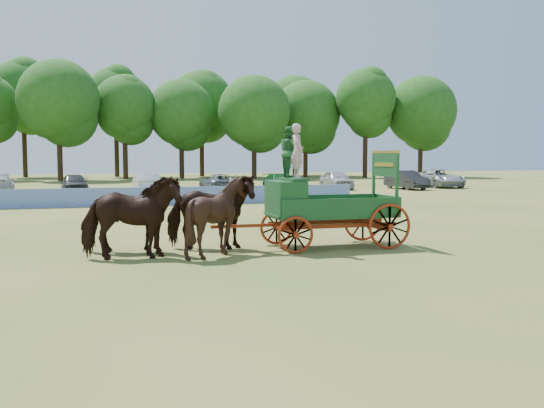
% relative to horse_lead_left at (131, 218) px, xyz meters
% --- Properties ---
extents(ground, '(160.00, 160.00, 0.00)m').
position_rel_horse_lead_left_xyz_m(ground, '(2.29, -0.11, -1.14)').
color(ground, olive).
rests_on(ground, ground).
extents(horse_lead_left, '(2.76, 1.39, 2.27)m').
position_rel_horse_lead_left_xyz_m(horse_lead_left, '(0.00, 0.00, 0.00)').
color(horse_lead_left, black).
rests_on(horse_lead_left, ground).
extents(horse_lead_right, '(2.88, 1.75, 2.27)m').
position_rel_horse_lead_left_xyz_m(horse_lead_right, '(0.00, 1.10, 0.00)').
color(horse_lead_right, black).
rests_on(horse_lead_right, ground).
extents(horse_wheel_left, '(2.16, 1.94, 2.28)m').
position_rel_horse_lead_left_xyz_m(horse_wheel_left, '(2.40, 0.00, 0.00)').
color(horse_wheel_left, black).
rests_on(horse_wheel_left, ground).
extents(horse_wheel_right, '(2.91, 1.85, 2.27)m').
position_rel_horse_lead_left_xyz_m(horse_wheel_right, '(2.40, 1.10, 0.00)').
color(horse_wheel_right, black).
rests_on(horse_wheel_right, ground).
extents(farm_dray, '(6.00, 2.00, 3.77)m').
position_rel_horse_lead_left_xyz_m(farm_dray, '(5.35, 0.58, 0.53)').
color(farm_dray, '#A42D10').
rests_on(farm_dray, ground).
extents(sponsor_banner, '(26.00, 0.08, 1.05)m').
position_rel_horse_lead_left_xyz_m(sponsor_banner, '(1.29, 17.89, -0.61)').
color(sponsor_banner, '#2243B9').
rests_on(sponsor_banner, ground).
extents(parked_cars, '(54.93, 7.55, 1.63)m').
position_rel_horse_lead_left_xyz_m(parked_cars, '(5.41, 30.15, -0.38)').
color(parked_cars, silver).
rests_on(parked_cars, ground).
extents(treeline, '(91.30, 22.45, 16.05)m').
position_rel_horse_lead_left_xyz_m(treeline, '(-1.37, 60.20, 8.21)').
color(treeline, '#382314').
rests_on(treeline, ground).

